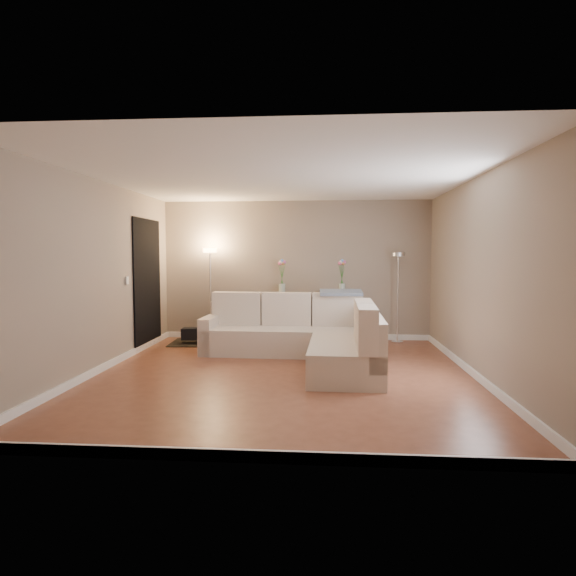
# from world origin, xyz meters

# --- Properties ---
(floor) EXTENTS (5.00, 5.50, 0.01)m
(floor) POSITION_xyz_m (0.00, 0.00, -0.01)
(floor) COLOR brown
(floor) RESTS_ON ground
(ceiling) EXTENTS (5.00, 5.50, 0.01)m
(ceiling) POSITION_xyz_m (0.00, 0.00, 2.60)
(ceiling) COLOR white
(ceiling) RESTS_ON ground
(wall_back) EXTENTS (5.00, 0.02, 2.60)m
(wall_back) POSITION_xyz_m (0.00, 2.76, 1.30)
(wall_back) COLOR gray
(wall_back) RESTS_ON ground
(wall_front) EXTENTS (5.00, 0.02, 2.60)m
(wall_front) POSITION_xyz_m (0.00, -2.76, 1.30)
(wall_front) COLOR gray
(wall_front) RESTS_ON ground
(wall_left) EXTENTS (0.02, 5.50, 2.60)m
(wall_left) POSITION_xyz_m (-2.51, 0.00, 1.30)
(wall_left) COLOR gray
(wall_left) RESTS_ON ground
(wall_right) EXTENTS (0.02, 5.50, 2.60)m
(wall_right) POSITION_xyz_m (2.51, 0.00, 1.30)
(wall_right) COLOR gray
(wall_right) RESTS_ON ground
(baseboard_back) EXTENTS (5.00, 0.03, 0.10)m
(baseboard_back) POSITION_xyz_m (0.00, 2.73, 0.05)
(baseboard_back) COLOR white
(baseboard_back) RESTS_ON ground
(baseboard_front) EXTENTS (5.00, 0.03, 0.10)m
(baseboard_front) POSITION_xyz_m (0.00, -2.73, 0.05)
(baseboard_front) COLOR white
(baseboard_front) RESTS_ON ground
(baseboard_left) EXTENTS (0.03, 5.50, 0.10)m
(baseboard_left) POSITION_xyz_m (-2.48, 0.00, 0.05)
(baseboard_left) COLOR white
(baseboard_left) RESTS_ON ground
(baseboard_right) EXTENTS (0.03, 5.50, 0.10)m
(baseboard_right) POSITION_xyz_m (2.48, 0.00, 0.05)
(baseboard_right) COLOR white
(baseboard_right) RESTS_ON ground
(doorway) EXTENTS (0.02, 1.20, 2.20)m
(doorway) POSITION_xyz_m (-2.48, 1.70, 1.10)
(doorway) COLOR black
(doorway) RESTS_ON ground
(switch_plate) EXTENTS (0.02, 0.08, 0.12)m
(switch_plate) POSITION_xyz_m (-2.48, 0.85, 1.20)
(switch_plate) COLOR white
(switch_plate) RESTS_ON ground
(sectional_sofa) EXTENTS (2.76, 2.70, 0.97)m
(sectional_sofa) POSITION_xyz_m (0.31, 0.98, 0.36)
(sectional_sofa) COLOR beige
(sectional_sofa) RESTS_ON floor
(throw_blanket) EXTENTS (0.70, 0.42, 0.09)m
(throw_blanket) POSITION_xyz_m (0.81, 1.64, 0.97)
(throw_blanket) COLOR slate
(throw_blanket) RESTS_ON sectional_sofa
(console_table) EXTENTS (1.36, 0.51, 0.82)m
(console_table) POSITION_xyz_m (0.23, 2.67, 0.46)
(console_table) COLOR black
(console_table) RESTS_ON floor
(leaning_mirror) EXTENTS (0.94, 0.15, 0.74)m
(leaning_mirror) POSITION_xyz_m (0.29, 2.85, 1.19)
(leaning_mirror) COLOR black
(leaning_mirror) RESTS_ON console_table
(table_decor) EXTENTS (0.57, 0.14, 0.13)m
(table_decor) POSITION_xyz_m (0.31, 2.64, 0.84)
(table_decor) COLOR orange
(table_decor) RESTS_ON console_table
(flower_vase_left) EXTENTS (0.16, 0.14, 0.70)m
(flower_vase_left) POSITION_xyz_m (-0.25, 2.61, 1.11)
(flower_vase_left) COLOR silver
(flower_vase_left) RESTS_ON console_table
(flower_vase_right) EXTENTS (0.16, 0.14, 0.70)m
(flower_vase_right) POSITION_xyz_m (0.87, 2.75, 1.11)
(flower_vase_right) COLOR silver
(flower_vase_right) RESTS_ON console_table
(floor_lamp_lit) EXTENTS (0.25, 0.25, 1.71)m
(floor_lamp_lit) POSITION_xyz_m (-1.58, 2.49, 1.21)
(floor_lamp_lit) COLOR silver
(floor_lamp_lit) RESTS_ON floor
(floor_lamp_unlit) EXTENTS (0.27, 0.27, 1.63)m
(floor_lamp_unlit) POSITION_xyz_m (1.86, 2.46, 1.15)
(floor_lamp_unlit) COLOR silver
(floor_lamp_unlit) RESTS_ON floor
(charcoal_rug) EXTENTS (1.16, 0.90, 0.01)m
(charcoal_rug) POSITION_xyz_m (-1.65, 2.16, 0.01)
(charcoal_rug) COLOR black
(charcoal_rug) RESTS_ON floor
(black_bag) EXTENTS (0.33, 0.24, 0.20)m
(black_bag) POSITION_xyz_m (-1.84, 2.06, 0.18)
(black_bag) COLOR black
(black_bag) RESTS_ON charcoal_rug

